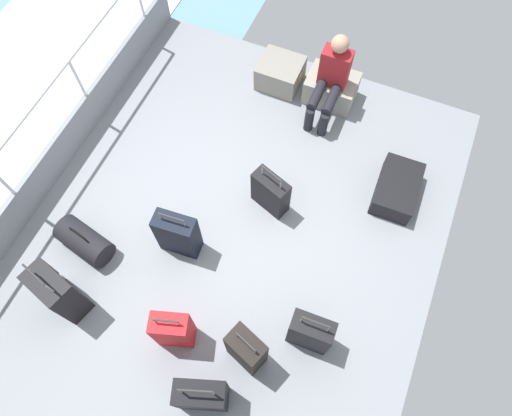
{
  "coord_description": "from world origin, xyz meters",
  "views": [
    {
      "loc": [
        1.02,
        -1.77,
        4.73
      ],
      "look_at": [
        0.17,
        0.22,
        0.25
      ],
      "focal_mm": 32.69,
      "sensor_mm": 36.0,
      "label": 1
    }
  ],
  "objects_px": {
    "suitcase_3": "(310,332)",
    "duffel_bag": "(84,241)",
    "suitcase_4": "(58,292)",
    "suitcase_7": "(178,234)",
    "cargo_crate_0": "(280,73)",
    "passenger_seated": "(331,78)",
    "suitcase_5": "(246,350)",
    "suitcase_1": "(202,396)",
    "suitcase_0": "(173,330)",
    "suitcase_2": "(271,193)",
    "suitcase_6": "(397,189)",
    "cargo_crate_1": "(331,88)"
  },
  "relations": [
    {
      "from": "suitcase_4",
      "to": "suitcase_7",
      "type": "bearing_deg",
      "value": 52.27
    },
    {
      "from": "suitcase_4",
      "to": "suitcase_7",
      "type": "height_order",
      "value": "suitcase_4"
    },
    {
      "from": "cargo_crate_0",
      "to": "suitcase_1",
      "type": "distance_m",
      "value": 3.88
    },
    {
      "from": "suitcase_6",
      "to": "suitcase_3",
      "type": "bearing_deg",
      "value": -100.51
    },
    {
      "from": "duffel_bag",
      "to": "suitcase_5",
      "type": "bearing_deg",
      "value": -10.44
    },
    {
      "from": "cargo_crate_1",
      "to": "suitcase_6",
      "type": "distance_m",
      "value": 1.53
    },
    {
      "from": "cargo_crate_1",
      "to": "suitcase_2",
      "type": "xyz_separation_m",
      "value": [
        -0.12,
        -1.69,
        0.09
      ]
    },
    {
      "from": "cargo_crate_0",
      "to": "suitcase_0",
      "type": "xyz_separation_m",
      "value": [
        0.27,
        -3.39,
        0.14
      ]
    },
    {
      "from": "duffel_bag",
      "to": "suitcase_1",
      "type": "bearing_deg",
      "value": -25.79
    },
    {
      "from": "cargo_crate_0",
      "to": "suitcase_3",
      "type": "distance_m",
      "value": 3.25
    },
    {
      "from": "suitcase_1",
      "to": "suitcase_3",
      "type": "relative_size",
      "value": 1.12
    },
    {
      "from": "suitcase_1",
      "to": "duffel_bag",
      "type": "xyz_separation_m",
      "value": [
        -1.83,
        0.88,
        -0.16
      ]
    },
    {
      "from": "suitcase_3",
      "to": "duffel_bag",
      "type": "bearing_deg",
      "value": -179.78
    },
    {
      "from": "cargo_crate_1",
      "to": "passenger_seated",
      "type": "distance_m",
      "value": 0.41
    },
    {
      "from": "passenger_seated",
      "to": "suitcase_4",
      "type": "distance_m",
      "value": 3.71
    },
    {
      "from": "suitcase_4",
      "to": "suitcase_7",
      "type": "xyz_separation_m",
      "value": [
        0.77,
        1.0,
        -0.03
      ]
    },
    {
      "from": "cargo_crate_0",
      "to": "suitcase_1",
      "type": "relative_size",
      "value": 0.66
    },
    {
      "from": "suitcase_0",
      "to": "suitcase_1",
      "type": "height_order",
      "value": "suitcase_1"
    },
    {
      "from": "suitcase_1",
      "to": "suitcase_5",
      "type": "relative_size",
      "value": 1.09
    },
    {
      "from": "cargo_crate_1",
      "to": "suitcase_3",
      "type": "bearing_deg",
      "value": -75.04
    },
    {
      "from": "suitcase_2",
      "to": "suitcase_5",
      "type": "distance_m",
      "value": 1.68
    },
    {
      "from": "cargo_crate_0",
      "to": "suitcase_5",
      "type": "height_order",
      "value": "suitcase_5"
    },
    {
      "from": "cargo_crate_0",
      "to": "suitcase_5",
      "type": "xyz_separation_m",
      "value": [
        0.97,
        -3.29,
        0.17
      ]
    },
    {
      "from": "suitcase_2",
      "to": "suitcase_4",
      "type": "relative_size",
      "value": 0.76
    },
    {
      "from": "suitcase_5",
      "to": "suitcase_7",
      "type": "bearing_deg",
      "value": 144.85
    },
    {
      "from": "passenger_seated",
      "to": "suitcase_6",
      "type": "bearing_deg",
      "value": -36.72
    },
    {
      "from": "suitcase_5",
      "to": "duffel_bag",
      "type": "xyz_separation_m",
      "value": [
        -2.03,
        0.37,
        -0.19
      ]
    },
    {
      "from": "suitcase_3",
      "to": "suitcase_5",
      "type": "relative_size",
      "value": 0.97
    },
    {
      "from": "suitcase_1",
      "to": "suitcase_0",
      "type": "bearing_deg",
      "value": 140.65
    },
    {
      "from": "cargo_crate_0",
      "to": "suitcase_2",
      "type": "bearing_deg",
      "value": -71.86
    },
    {
      "from": "suitcase_5",
      "to": "duffel_bag",
      "type": "distance_m",
      "value": 2.08
    },
    {
      "from": "passenger_seated",
      "to": "suitcase_1",
      "type": "xyz_separation_m",
      "value": [
        0.09,
        -3.64,
        -0.23
      ]
    },
    {
      "from": "suitcase_2",
      "to": "passenger_seated",
      "type": "bearing_deg",
      "value": 85.31
    },
    {
      "from": "suitcase_1",
      "to": "suitcase_3",
      "type": "xyz_separation_m",
      "value": [
        0.69,
        0.89,
        -0.01
      ]
    },
    {
      "from": "suitcase_1",
      "to": "duffel_bag",
      "type": "relative_size",
      "value": 1.31
    },
    {
      "from": "cargo_crate_1",
      "to": "suitcase_7",
      "type": "bearing_deg",
      "value": -107.67
    },
    {
      "from": "suitcase_3",
      "to": "duffel_bag",
      "type": "height_order",
      "value": "suitcase_3"
    },
    {
      "from": "cargo_crate_0",
      "to": "suitcase_4",
      "type": "bearing_deg",
      "value": -104.48
    },
    {
      "from": "suitcase_1",
      "to": "passenger_seated",
      "type": "bearing_deg",
      "value": 91.45
    },
    {
      "from": "suitcase_5",
      "to": "suitcase_6",
      "type": "xyz_separation_m",
      "value": [
        0.84,
        2.29,
        -0.21
      ]
    },
    {
      "from": "suitcase_4",
      "to": "cargo_crate_0",
      "type": "bearing_deg",
      "value": 75.52
    },
    {
      "from": "suitcase_4",
      "to": "suitcase_6",
      "type": "distance_m",
      "value": 3.7
    },
    {
      "from": "suitcase_4",
      "to": "suitcase_3",
      "type": "bearing_deg",
      "value": 14.3
    },
    {
      "from": "cargo_crate_1",
      "to": "suitcase_3",
      "type": "distance_m",
      "value": 3.03
    },
    {
      "from": "suitcase_2",
      "to": "suitcase_6",
      "type": "bearing_deg",
      "value": 27.88
    },
    {
      "from": "cargo_crate_0",
      "to": "suitcase_4",
      "type": "relative_size",
      "value": 0.62
    },
    {
      "from": "cargo_crate_0",
      "to": "passenger_seated",
      "type": "bearing_deg",
      "value": -13.18
    },
    {
      "from": "passenger_seated",
      "to": "suitcase_2",
      "type": "relative_size",
      "value": 1.53
    },
    {
      "from": "suitcase_2",
      "to": "suitcase_5",
      "type": "relative_size",
      "value": 0.89
    },
    {
      "from": "passenger_seated",
      "to": "suitcase_3",
      "type": "xyz_separation_m",
      "value": [
        0.78,
        -2.75,
        -0.24
      ]
    }
  ]
}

